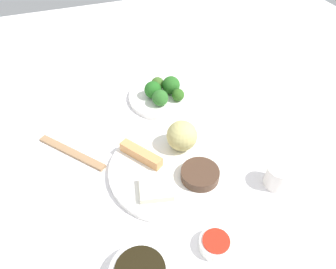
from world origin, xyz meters
TOP-DOWN VIEW (x-y plane):
  - tabletop at (0.00, 0.00)m, footprint 2.20×2.20m
  - main_plate at (0.01, -0.00)m, footprint 0.30×0.30m
  - rice_scoop at (-0.05, 0.05)m, footprint 0.08×0.08m
  - spring_roll at (-0.05, -0.06)m, footprint 0.11×0.09m
  - crab_rangoon_wonton at (0.06, -0.05)m, footprint 0.08×0.09m
  - stir_fry_heap at (0.06, 0.06)m, footprint 0.09×0.09m
  - broccoli_plate at (-0.28, 0.09)m, footprint 0.23×0.23m
  - broccoli_floret_0 at (-0.24, 0.12)m, footprint 0.04×0.04m
  - broccoli_floret_1 at (-0.31, 0.08)m, footprint 0.04×0.04m
  - broccoli_floret_2 at (-0.28, 0.05)m, footprint 0.05×0.05m
  - broccoli_floret_3 at (-0.24, 0.06)m, footprint 0.05×0.05m
  - broccoli_floret_4 at (-0.28, 0.11)m, footprint 0.06×0.06m
  - sauce_ramekin_sweet_and_sour at (0.23, 0.02)m, footprint 0.07×0.07m
  - sauce_ramekin_sweet_and_sour_liquid at (0.23, 0.02)m, footprint 0.05×0.05m
  - teacup at (0.13, 0.22)m, footprint 0.06×0.06m
  - chopsticks_pair at (-0.14, -0.22)m, footprint 0.18×0.15m

SIDE VIEW (x-z plane):
  - tabletop at x=0.00m, z-range 0.00..0.02m
  - chopsticks_pair at x=-0.14m, z-range 0.02..0.03m
  - broccoli_plate at x=-0.28m, z-range 0.02..0.03m
  - main_plate at x=0.01m, z-range 0.02..0.04m
  - sauce_ramekin_sweet_and_sour at x=0.23m, z-range 0.02..0.04m
  - crab_rangoon_wonton at x=0.06m, z-range 0.04..0.05m
  - sauce_ramekin_sweet_and_sour_liquid at x=0.23m, z-range 0.04..0.05m
  - stir_fry_heap at x=0.06m, z-range 0.04..0.06m
  - teacup at x=0.13m, z-range 0.02..0.08m
  - spring_roll at x=-0.05m, z-range 0.04..0.06m
  - broccoli_floret_0 at x=-0.24m, z-range 0.03..0.07m
  - broccoli_floret_1 at x=-0.31m, z-range 0.03..0.08m
  - broccoli_floret_3 at x=-0.24m, z-range 0.03..0.08m
  - broccoli_floret_2 at x=-0.28m, z-range 0.03..0.09m
  - broccoli_floret_4 at x=-0.28m, z-range 0.03..0.09m
  - rice_scoop at x=-0.05m, z-range 0.04..0.11m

